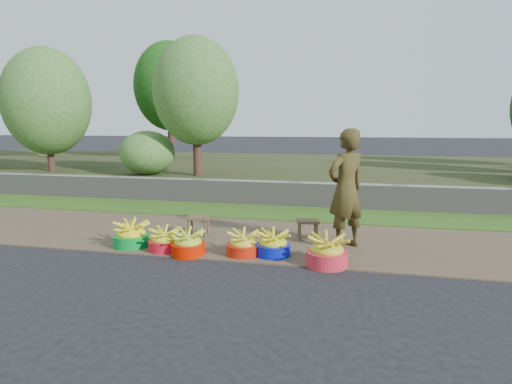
% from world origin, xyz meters
% --- Properties ---
extents(ground_plane, '(120.00, 120.00, 0.00)m').
position_xyz_m(ground_plane, '(0.00, 0.00, 0.00)').
color(ground_plane, black).
rests_on(ground_plane, ground).
extents(dirt_shoulder, '(80.00, 2.50, 0.02)m').
position_xyz_m(dirt_shoulder, '(0.00, 1.25, 0.01)').
color(dirt_shoulder, brown).
rests_on(dirt_shoulder, ground).
extents(grass_verge, '(80.00, 1.50, 0.04)m').
position_xyz_m(grass_verge, '(0.00, 3.25, 0.02)').
color(grass_verge, '#365E1A').
rests_on(grass_verge, ground).
extents(retaining_wall, '(80.00, 0.35, 0.55)m').
position_xyz_m(retaining_wall, '(0.00, 4.10, 0.28)').
color(retaining_wall, gray).
rests_on(retaining_wall, ground).
extents(earth_bank, '(80.00, 10.00, 0.50)m').
position_xyz_m(earth_bank, '(0.00, 9.00, 0.25)').
color(earth_bank, '#323819').
rests_on(earth_bank, ground).
extents(vegetation, '(32.87, 7.96, 4.52)m').
position_xyz_m(vegetation, '(-4.00, 7.88, 2.59)').
color(vegetation, '#3C241C').
rests_on(vegetation, earth_bank).
extents(basin_a, '(0.53, 0.53, 0.40)m').
position_xyz_m(basin_a, '(-1.92, 0.34, 0.18)').
color(basin_a, '#05882A').
rests_on(basin_a, ground).
extents(basin_b, '(0.46, 0.46, 0.35)m').
position_xyz_m(basin_b, '(-1.34, 0.26, 0.15)').
color(basin_b, red).
rests_on(basin_b, ground).
extents(basin_c, '(0.48, 0.48, 0.36)m').
position_xyz_m(basin_c, '(-0.94, 0.17, 0.16)').
color(basin_c, red).
rests_on(basin_c, ground).
extents(basin_d, '(0.47, 0.47, 0.35)m').
position_xyz_m(basin_d, '(-0.18, 0.31, 0.16)').
color(basin_d, '#BB1C09').
rests_on(basin_d, ground).
extents(basin_e, '(0.49, 0.49, 0.36)m').
position_xyz_m(basin_e, '(0.23, 0.37, 0.16)').
color(basin_e, '#0816B4').
rests_on(basin_e, ground).
extents(basin_f, '(0.54, 0.54, 0.41)m').
position_xyz_m(basin_f, '(0.98, 0.14, 0.18)').
color(basin_f, red).
rests_on(basin_f, ground).
extents(stool_left, '(0.38, 0.31, 0.31)m').
position_xyz_m(stool_left, '(-1.17, 1.17, 0.27)').
color(stool_left, brown).
rests_on(stool_left, dirt_shoulder).
extents(stool_right, '(0.39, 0.33, 0.30)m').
position_xyz_m(stool_right, '(0.60, 1.35, 0.26)').
color(stool_right, brown).
rests_on(stool_right, dirt_shoulder).
extents(vendor_woman, '(0.75, 0.74, 1.74)m').
position_xyz_m(vendor_woman, '(1.18, 1.00, 0.89)').
color(vendor_woman, black).
rests_on(vendor_woman, dirt_shoulder).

